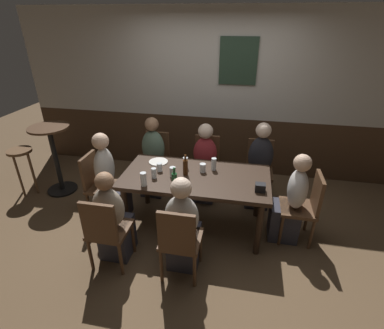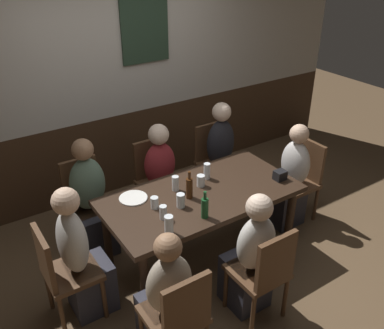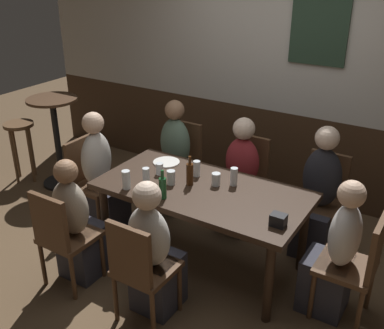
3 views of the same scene
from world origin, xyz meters
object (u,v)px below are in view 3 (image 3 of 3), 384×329
Objects in this scene: beer_glass_half at (160,169)px; dining_table at (202,196)px; person_mid_near at (154,258)px; bar_stool at (20,136)px; person_right_far at (318,201)px; person_mid_far at (239,183)px; pint_glass_stout at (146,176)px; beer_glass_tall at (234,178)px; chair_mid_near at (140,267)px; pint_glass_amber at (171,178)px; chair_left_far at (182,159)px; plate_white_large at (166,162)px; chair_right_far at (323,195)px; person_left_near at (78,229)px; person_head_west at (102,180)px; person_left_far at (173,164)px; side_bar_table at (56,135)px; condiment_caddy at (278,220)px; person_head_east at (334,258)px; chair_left_near at (62,234)px; chair_mid_far at (247,175)px; chair_head_west at (90,177)px; tumbler_water at (126,181)px; pint_glass_pale at (216,180)px; beer_bottle_brown at (190,173)px; tumbler_short at (197,169)px; chair_head_east at (357,263)px; beer_bottle_green at (163,187)px.

dining_table is at bearing -3.30° from beer_glass_half.
person_mid_near is 1.55× the size of bar_stool.
person_mid_far is at bearing -179.83° from person_right_far.
person_mid_far reaches higher than pint_glass_stout.
person_mid_far reaches higher than beer_glass_tall.
pint_glass_amber is at bearing 108.48° from chair_mid_near.
chair_left_far is 7.19× the size of pint_glass_amber.
person_mid_far is 4.58× the size of plate_white_large.
chair_right_far is 2.19m from person_left_near.
person_head_west reaches higher than person_left_far.
side_bar_table is at bearing 18.43° from bar_stool.
person_left_far reaches higher than beer_glass_half.
person_head_east is at bearing 28.56° from condiment_caddy.
plate_white_large is (-0.28, 0.33, -0.05)m from pint_glass_amber.
chair_left_near and chair_mid_far have the same top height.
side_bar_table is at bearing 152.83° from person_mid_near.
chair_head_west is 0.89m from beer_glass_half.
pint_glass_pale is at bearing 36.48° from tumbler_water.
chair_left_far is 0.94m from beer_glass_half.
person_left_near is 8.94× the size of pint_glass_amber.
beer_bottle_brown is (-0.90, -0.86, 0.35)m from chair_right_far.
chair_left_near is 0.80× the size of person_left_near.
pint_glass_pale is (0.07, -0.75, 0.29)m from chair_mid_far.
chair_right_far is 1.20m from tumbler_short.
tumbler_water is (-1.30, -1.20, 0.31)m from chair_right_far.
person_left_far is 7.39× the size of tumbler_water.
chair_left_near is 1.00m from chair_head_west.
plate_white_large is (-1.83, 0.25, 0.25)m from chair_head_east.
pint_glass_stout is (-0.47, -0.15, 0.13)m from dining_table.
tumbler_water reaches higher than pint_glass_pale.
tumbler_short is at bearing 164.22° from pint_glass_pale.
chair_head_east is 0.87m from person_right_far.
pint_glass_stout is 0.48× the size of beer_bottle_brown.
dining_table is 0.87m from chair_mid_near.
person_left_near is 8.93× the size of pint_glass_stout.
person_head_east reaches higher than tumbler_short.
person_mid_far is at bearing 96.57° from pint_glass_pale.
chair_mid_near is at bearing -142.76° from person_head_east.
beer_bottle_green is at bearing -100.10° from person_mid_far.
chair_mid_near reaches higher than beer_glass_half.
chair_left_near is at bearing -90.00° from person_left_far.
side_bar_table is at bearing 165.24° from pint_glass_amber.
beer_glass_half is 0.10× the size of side_bar_table.
chair_head_east is at bearing 20.84° from condiment_caddy.
person_left_far is 4.83× the size of beer_bottle_green.
chair_mid_near is at bearing -65.79° from chair_left_far.
condiment_caddy is (1.01, -0.13, -0.01)m from pint_glass_amber.
person_right_far reaches higher than side_bar_table.
tumbler_short is at bearing -150.46° from person_right_far.
chair_mid_near is 1.00× the size of chair_head_west.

